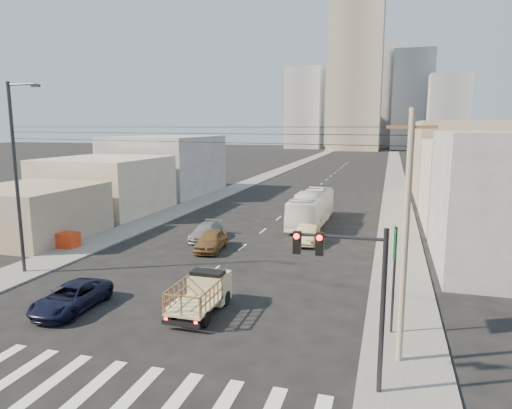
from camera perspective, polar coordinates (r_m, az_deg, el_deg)
The scene contains 27 objects.
ground at distance 23.63m, azimuth -12.68°, elevation -13.75°, with size 420.00×420.00×0.00m, color black.
sidewalk_left at distance 92.12m, azimuth 2.21°, elevation 3.93°, with size 3.50×180.00×0.12m, color slate.
sidewalk_right at distance 89.32m, azimuth 17.01°, elevation 3.33°, with size 3.50×180.00×0.12m, color slate.
crosswalk at distance 19.18m, azimuth -21.90°, elevation -20.07°, with size 18.59×3.80×0.01m.
lane_dashes at distance 73.24m, azimuth 7.85°, elevation 2.31°, with size 0.15×104.00×0.01m.
flatbed_pickup at distance 23.63m, azimuth -6.82°, elevation -10.72°, with size 1.95×4.41×1.90m.
navy_pickup at distance 25.69m, azimuth -22.09°, elevation -10.70°, with size 2.22×4.82×1.34m, color black.
city_bus at distance 44.27m, azimuth 6.95°, elevation -0.42°, with size 2.66×11.39×3.17m, color white.
sedan_brown at distance 34.98m, azimuth -5.62°, elevation -4.49°, with size 1.81×4.49×1.53m, color brown.
sedan_tan at distance 37.14m, azimuth 6.44°, elevation -3.71°, with size 1.56×4.47×1.47m, color tan.
sedan_grey at distance 38.31m, azimuth -6.27°, elevation -3.39°, with size 1.87×4.61×1.34m, color gray.
traffic_signal at distance 16.23m, azimuth 12.02°, elevation -9.33°, with size 3.23×0.35×6.00m.
green_sign at distance 21.08m, azimuth 16.89°, elevation -6.04°, with size 0.18×1.60×5.00m.
utility_pole at distance 18.31m, azimuth 18.19°, elevation -3.81°, with size 1.80×0.24×10.00m.
streetlamp_left at distance 31.99m, azimuth -27.68°, elevation 3.44°, with size 2.36×0.25×12.00m.
overhead_wires at distance 23.04m, azimuth -11.69°, elevation 8.65°, with size 23.01×5.02×0.72m.
crate_stack at distance 38.30m, azimuth -22.63°, elevation -4.07°, with size 1.80×1.20×1.14m.
bldg_right_mid at distance 47.92m, azimuth 26.81°, elevation 2.29°, with size 11.00×14.00×8.00m, color #B3A890.
bldg_right_far at distance 63.64m, azimuth 24.82°, elevation 4.93°, with size 12.00×16.00×10.00m, color gray.
bldg_left_near at distance 42.80m, azimuth -26.20°, elevation -0.87°, with size 9.00×10.00×4.40m, color gray.
bldg_left_mid at distance 52.57m, azimuth -18.25°, elevation 2.32°, with size 11.00×12.00×6.00m, color #B3A890.
bldg_left_far at distance 65.51m, azimuth -11.20°, elevation 4.87°, with size 12.00×16.00×8.00m, color gray.
high_rise_tower at distance 190.54m, azimuth 12.38°, elevation 15.72°, with size 20.00×20.00×60.00m, color gray.
midrise_ne at distance 204.24m, azimuth 18.91°, elevation 12.19°, with size 16.00×16.00×40.00m, color #96989E.
midrise_nw at distance 202.36m, azimuth 6.11°, elevation 11.83°, with size 15.00×15.00×34.00m, color #96989E.
midrise_back at distance 219.25m, azimuth 15.57°, elevation 12.68°, with size 18.00×18.00×44.00m, color gray.
midrise_east at distance 184.89m, azimuth 22.82°, elevation 10.41°, with size 14.00×14.00×28.00m, color #96989E.
Camera 1 is at (10.82, -18.83, 9.31)m, focal length 32.00 mm.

